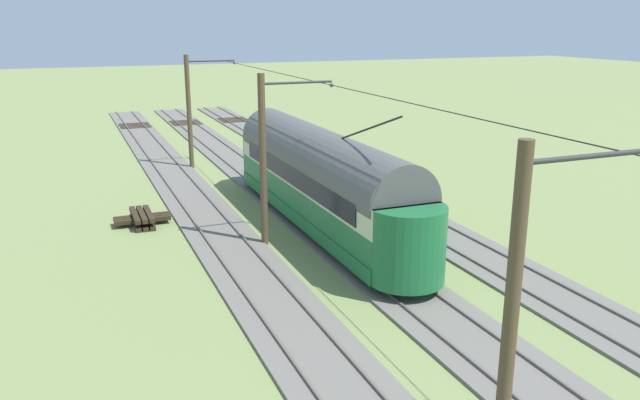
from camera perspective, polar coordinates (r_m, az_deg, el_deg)
name	(u,v)px	position (r m, az deg, el deg)	size (l,w,h in m)	color
ground_plane	(315,224)	(28.27, -0.42, -2.13)	(220.00, 220.00, 0.00)	olive
track_streetcar_siding	(397,210)	(30.31, 6.96, -0.90)	(2.80, 80.00, 0.18)	#666059
track_adjacent_siding	(313,220)	(28.53, -0.65, -1.84)	(2.80, 80.00, 0.18)	#666059
track_third_siding	(218,232)	(27.33, -9.11, -2.85)	(2.80, 80.00, 0.18)	#666059
vintage_streetcar	(320,177)	(27.17, 0.00, 2.09)	(2.65, 17.53, 5.62)	#196033
catenary_pole_foreground	(191,110)	(39.21, -11.53, 7.95)	(3.10, 0.28, 6.80)	#4C3D28
catenary_pole_mid_near	(265,157)	(24.86, -4.93, 3.84)	(3.10, 0.28, 6.80)	#4C3D28
catenary_pole_mid_far	(515,317)	(12.09, 17.09, -9.96)	(3.10, 0.28, 6.80)	#4C3D28
overhead_wire_run	(322,83)	(26.09, 0.21, 10.42)	(2.90, 33.91, 0.18)	black
spare_tie_stack	(142,218)	(29.19, -15.65, -1.60)	(2.40, 2.40, 0.54)	#2D2316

